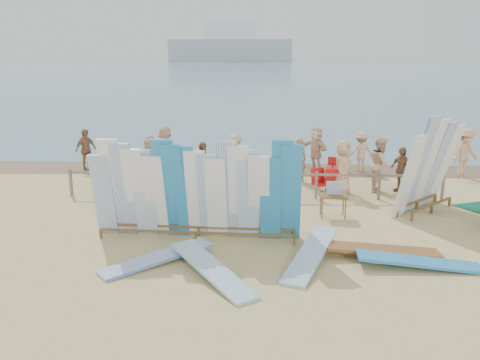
{
  "coord_description": "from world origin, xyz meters",
  "views": [
    {
      "loc": [
        0.27,
        -12.8,
        4.7
      ],
      "look_at": [
        -0.37,
        1.29,
        1.04
      ],
      "focal_mm": 38.0,
      "sensor_mm": 36.0,
      "label": 1
    }
  ],
  "objects_px": {
    "beachgoer_1": "(152,158)",
    "flat_board_a": "(212,278)",
    "flat_board_c": "(382,255)",
    "flat_board_b": "(310,263)",
    "vendor_table": "(333,205)",
    "beachgoer_7": "(299,160)",
    "beachgoer_4": "(203,166)",
    "beachgoer_extra_0": "(466,153)",
    "beachgoer_3": "(235,156)",
    "beachgoer_11": "(166,149)",
    "beachgoer_5": "(316,148)",
    "beachgoer_9": "(361,152)",
    "beachgoer_0": "(115,167)",
    "beachgoer_2": "(150,162)",
    "beach_chair_left": "(271,182)",
    "flat_board_e": "(157,262)",
    "main_surfboard_rack": "(197,194)",
    "side_surfboard_rack": "(428,168)",
    "beachgoer_6": "(343,167)",
    "flat_board_d": "(418,268)",
    "beachgoer_10": "(401,170)",
    "stroller": "(333,179)",
    "beach_chair_right": "(320,186)",
    "beachgoer_8": "(381,164)",
    "beachgoer_extra_1": "(86,150)"
  },
  "relations": [
    {
      "from": "side_surfboard_rack",
      "to": "beachgoer_2",
      "type": "xyz_separation_m",
      "value": [
        -8.75,
        2.64,
        -0.48
      ]
    },
    {
      "from": "flat_board_b",
      "to": "stroller",
      "type": "height_order",
      "value": "stroller"
    },
    {
      "from": "beachgoer_6",
      "to": "flat_board_c",
      "type": "bearing_deg",
      "value": -154.02
    },
    {
      "from": "flat_board_d",
      "to": "flat_board_c",
      "type": "height_order",
      "value": "flat_board_d"
    },
    {
      "from": "vendor_table",
      "to": "beachgoer_7",
      "type": "xyz_separation_m",
      "value": [
        -0.73,
        4.04,
        0.45
      ]
    },
    {
      "from": "beachgoer_0",
      "to": "beachgoer_2",
      "type": "bearing_deg",
      "value": -117.78
    },
    {
      "from": "beachgoer_extra_0",
      "to": "flat_board_c",
      "type": "bearing_deg",
      "value": -150.89
    },
    {
      "from": "side_surfboard_rack",
      "to": "beachgoer_11",
      "type": "bearing_deg",
      "value": 107.3
    },
    {
      "from": "beachgoer_2",
      "to": "beachgoer_0",
      "type": "bearing_deg",
      "value": -164.43
    },
    {
      "from": "beachgoer_9",
      "to": "flat_board_c",
      "type": "bearing_deg",
      "value": 75.22
    },
    {
      "from": "beachgoer_8",
      "to": "beachgoer_3",
      "type": "height_order",
      "value": "beachgoer_8"
    },
    {
      "from": "stroller",
      "to": "beachgoer_5",
      "type": "xyz_separation_m",
      "value": [
        -0.27,
        3.26,
        0.41
      ]
    },
    {
      "from": "flat_board_b",
      "to": "beachgoer_extra_0",
      "type": "xyz_separation_m",
      "value": [
        6.46,
        8.21,
        0.92
      ]
    },
    {
      "from": "flat_board_e",
      "to": "beachgoer_0",
      "type": "distance_m",
      "value": 6.63
    },
    {
      "from": "flat_board_d",
      "to": "beachgoer_7",
      "type": "xyz_separation_m",
      "value": [
        -2.17,
        7.48,
        0.8
      ]
    },
    {
      "from": "vendor_table",
      "to": "beachgoer_10",
      "type": "height_order",
      "value": "beachgoer_10"
    },
    {
      "from": "beach_chair_right",
      "to": "beachgoer_4",
      "type": "height_order",
      "value": "beachgoer_4"
    },
    {
      "from": "beachgoer_7",
      "to": "beachgoer_4",
      "type": "bearing_deg",
      "value": 9.68
    },
    {
      "from": "beach_chair_left",
      "to": "beachgoer_7",
      "type": "xyz_separation_m",
      "value": [
        1.01,
        1.17,
        0.52
      ]
    },
    {
      "from": "side_surfboard_rack",
      "to": "beachgoer_8",
      "type": "height_order",
      "value": "side_surfboard_rack"
    },
    {
      "from": "beachgoer_1",
      "to": "beachgoer_extra_1",
      "type": "height_order",
      "value": "beachgoer_extra_1"
    },
    {
      "from": "beachgoer_1",
      "to": "flat_board_a",
      "type": "bearing_deg",
      "value": 170.25
    },
    {
      "from": "beachgoer_11",
      "to": "beachgoer_10",
      "type": "xyz_separation_m",
      "value": [
        8.46,
        -2.69,
        -0.12
      ]
    },
    {
      "from": "side_surfboard_rack",
      "to": "beachgoer_6",
      "type": "bearing_deg",
      "value": 97.09
    },
    {
      "from": "beachgoer_11",
      "to": "beachgoer_3",
      "type": "height_order",
      "value": "beachgoer_11"
    },
    {
      "from": "beachgoer_11",
      "to": "beachgoer_2",
      "type": "bearing_deg",
      "value": 110.73
    },
    {
      "from": "beachgoer_9",
      "to": "flat_board_e",
      "type": "bearing_deg",
      "value": 47.76
    },
    {
      "from": "beachgoer_2",
      "to": "beachgoer_10",
      "type": "xyz_separation_m",
      "value": [
        8.58,
        -0.49,
        -0.07
      ]
    },
    {
      "from": "main_surfboard_rack",
      "to": "beachgoer_4",
      "type": "height_order",
      "value": "main_surfboard_rack"
    },
    {
      "from": "beachgoer_extra_0",
      "to": "beachgoer_3",
      "type": "xyz_separation_m",
      "value": [
        -8.6,
        -0.53,
        -0.1
      ]
    },
    {
      "from": "vendor_table",
      "to": "beachgoer_6",
      "type": "bearing_deg",
      "value": 76.62
    },
    {
      "from": "flat_board_c",
      "to": "beachgoer_10",
      "type": "bearing_deg",
      "value": -20.75
    },
    {
      "from": "beachgoer_7",
      "to": "beachgoer_extra_0",
      "type": "xyz_separation_m",
      "value": [
        6.26,
        0.89,
        0.13
      ]
    },
    {
      "from": "beach_chair_right",
      "to": "beachgoer_0",
      "type": "xyz_separation_m",
      "value": [
        -6.98,
        0.04,
        0.58
      ]
    },
    {
      "from": "vendor_table",
      "to": "flat_board_e",
      "type": "relative_size",
      "value": 0.39
    },
    {
      "from": "beachgoer_1",
      "to": "beachgoer_4",
      "type": "distance_m",
      "value": 2.39
    },
    {
      "from": "beachgoer_8",
      "to": "beachgoer_extra_1",
      "type": "xyz_separation_m",
      "value": [
        -10.99,
        2.58,
        -0.1
      ]
    },
    {
      "from": "stroller",
      "to": "beachgoer_10",
      "type": "xyz_separation_m",
      "value": [
        2.25,
        0.06,
        0.32
      ]
    },
    {
      "from": "side_surfboard_rack",
      "to": "beachgoer_3",
      "type": "relative_size",
      "value": 1.77
    },
    {
      "from": "flat_board_c",
      "to": "flat_board_b",
      "type": "bearing_deg",
      "value": 103.72
    },
    {
      "from": "beachgoer_5",
      "to": "beachgoer_9",
      "type": "height_order",
      "value": "beachgoer_5"
    },
    {
      "from": "beach_chair_left",
      "to": "beachgoer_2",
      "type": "bearing_deg",
      "value": 170.42
    },
    {
      "from": "flat_board_e",
      "to": "beachgoer_6",
      "type": "bearing_deg",
      "value": 99.86
    },
    {
      "from": "main_surfboard_rack",
      "to": "beachgoer_11",
      "type": "bearing_deg",
      "value": 109.32
    },
    {
      "from": "main_surfboard_rack",
      "to": "flat_board_a",
      "type": "bearing_deg",
      "value": -72.44
    },
    {
      "from": "flat_board_d",
      "to": "beachgoer_10",
      "type": "distance_m",
      "value": 6.37
    },
    {
      "from": "vendor_table",
      "to": "flat_board_b",
      "type": "bearing_deg",
      "value": -104.89
    },
    {
      "from": "beachgoer_1",
      "to": "beachgoer_6",
      "type": "bearing_deg",
      "value": -134.22
    },
    {
      "from": "flat_board_d",
      "to": "beachgoer_2",
      "type": "relative_size",
      "value": 1.62
    },
    {
      "from": "beachgoer_1",
      "to": "stroller",
      "type": "bearing_deg",
      "value": -132.24
    }
  ]
}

